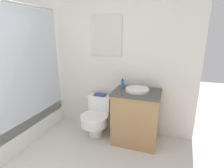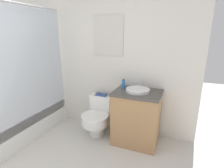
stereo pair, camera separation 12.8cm
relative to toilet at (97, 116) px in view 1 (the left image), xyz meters
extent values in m
cube|color=silver|center=(-0.26, 0.31, 0.94)|extent=(3.49, 0.05, 2.50)
cube|color=beige|center=(0.07, 0.27, 1.25)|extent=(0.50, 0.02, 0.61)
cube|color=silver|center=(0.07, 0.27, 1.25)|extent=(0.47, 0.01, 0.58)
cube|color=white|center=(-1.16, -0.48, -0.10)|extent=(0.69, 1.53, 0.41)
cube|color=silver|center=(-0.83, -0.48, 0.80)|extent=(0.01, 1.41, 1.68)
cylinder|color=#B7B7BC|center=(-0.83, -0.48, 1.66)|extent=(0.02, 1.41, 0.02)
cylinder|color=white|center=(0.00, -0.05, -0.20)|extent=(0.23, 0.23, 0.21)
cylinder|color=white|center=(0.00, -0.10, -0.03)|extent=(0.42, 0.42, 0.14)
cylinder|color=white|center=(0.00, -0.10, 0.05)|extent=(0.43, 0.43, 0.02)
cube|color=white|center=(0.00, 0.15, 0.12)|extent=(0.36, 0.16, 0.34)
cube|color=white|center=(0.00, 0.15, 0.30)|extent=(0.38, 0.17, 0.02)
cube|color=#AD7F51|center=(0.64, 0.01, 0.08)|extent=(0.64, 0.49, 0.77)
cube|color=#4C4742|center=(0.64, 0.01, 0.48)|extent=(0.67, 0.52, 0.03)
cylinder|color=white|center=(0.64, 0.03, 0.51)|extent=(0.34, 0.34, 0.04)
cylinder|color=silver|center=(0.64, 0.22, 0.56)|extent=(0.02, 0.02, 0.13)
cylinder|color=#2D6BB2|center=(0.40, 0.10, 0.55)|extent=(0.05, 0.05, 0.12)
cylinder|color=black|center=(0.40, 0.10, 0.63)|extent=(0.02, 0.02, 0.02)
cube|color=#33477F|center=(0.00, 0.15, 0.32)|extent=(0.19, 0.11, 0.02)
camera|label=1|loc=(1.06, -2.35, 1.29)|focal=28.00mm
camera|label=2|loc=(1.18, -2.31, 1.29)|focal=28.00mm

